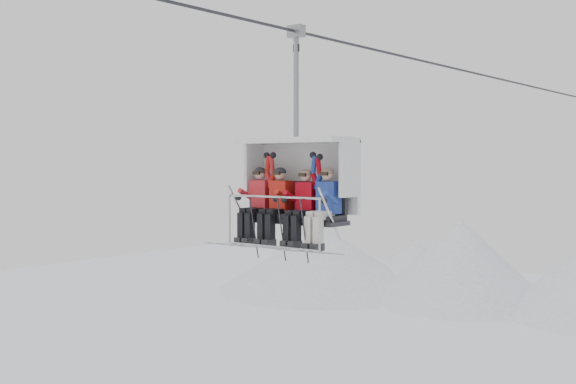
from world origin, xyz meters
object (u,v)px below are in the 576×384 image
Objects in this scene: chairlift_carrier at (300,178)px; skier_far_right at (325,205)px; skier_center_right at (303,205)px; skier_far_left at (257,202)px; skier_center_left at (277,203)px.

chairlift_carrier reaches higher than skier_far_right.
skier_center_right is at bearing -46.21° from chairlift_carrier.
skier_far_left is 1.00× the size of skier_far_right.
skier_center_left is 1.00× the size of skier_far_right.
skier_far_right is at bearing 0.00° from skier_far_left.
skier_far_right is at bearing 0.49° from skier_center_right.
skier_far_right reaches higher than skier_center_right.
skier_far_right is at bearing -21.59° from chairlift_carrier.
skier_far_left is (-0.78, -0.30, -0.46)m from chairlift_carrier.
skier_far_left is at bearing 180.00° from skier_center_left.
chairlift_carrier reaches higher than skier_far_left.
skier_center_right is at bearing -0.21° from skier_far_left.
skier_center_right is 0.47m from skier_far_right.
skier_center_right is (0.59, -0.00, -0.01)m from skier_center_left.
skier_far_right is (1.07, 0.00, 0.00)m from skier_center_left.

